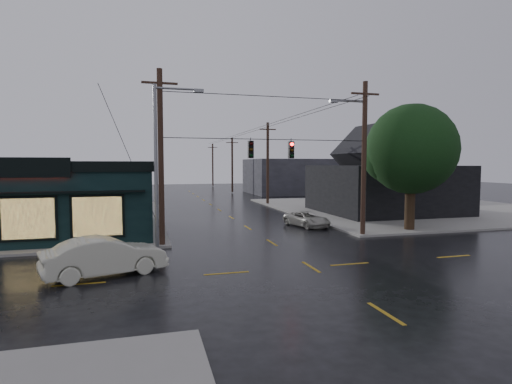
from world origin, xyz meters
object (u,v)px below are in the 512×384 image
object	(u,v)px
sedan_cream	(105,256)
suv_silver	(307,219)
corner_tree	(411,150)
utility_pole_nw	(162,247)
utility_pole_ne	(362,236)

from	to	relation	value
sedan_cream	suv_silver	distance (m)	17.06
corner_tree	sedan_cream	xyz separation A→B (m)	(-19.84, -6.32, -4.98)
utility_pole_nw	utility_pole_ne	world-z (taller)	same
corner_tree	utility_pole_nw	xyz separation A→B (m)	(-17.25, -0.86, -5.81)
utility_pole_ne	sedan_cream	bearing A→B (deg)	-160.71
utility_pole_nw	sedan_cream	xyz separation A→B (m)	(-2.59, -5.46, 0.84)
corner_tree	utility_pole_nw	bearing A→B (deg)	-177.13
corner_tree	sedan_cream	world-z (taller)	corner_tree
utility_pole_ne	corner_tree	bearing A→B (deg)	11.51
suv_silver	corner_tree	bearing A→B (deg)	-46.89
utility_pole_nw	suv_silver	xyz separation A→B (m)	(11.03, 4.82, 0.58)
utility_pole_nw	sedan_cream	bearing A→B (deg)	-115.41
corner_tree	suv_silver	distance (m)	9.04
utility_pole_ne	sedan_cream	xyz separation A→B (m)	(-15.59, -5.46, 0.84)
utility_pole_ne	sedan_cream	distance (m)	16.54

